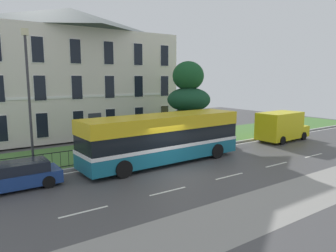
{
  "coord_description": "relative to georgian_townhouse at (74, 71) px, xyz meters",
  "views": [
    {
      "loc": [
        -9.82,
        -13.23,
        5.2
      ],
      "look_at": [
        1.74,
        3.66,
        2.05
      ],
      "focal_mm": 33.36,
      "sensor_mm": 36.0,
      "label": 1
    }
  ],
  "objects": [
    {
      "name": "iron_verge_railing",
      "position": [
        -0.0,
        -12.05,
        -5.26
      ],
      "size": [
        17.97,
        0.04,
        0.97
      ],
      "color": "black",
      "rests_on": "ground_plane"
    },
    {
      "name": "parked_hatchback_01",
      "position": [
        -7.33,
        -13.87,
        -5.27
      ],
      "size": [
        3.94,
        1.81,
        1.27
      ],
      "rotation": [
        0.0,
        0.0,
        3.15
      ],
      "color": "navy",
      "rests_on": "ground_plane"
    },
    {
      "name": "single_decker_bus",
      "position": [
        0.91,
        -13.97,
        -4.31
      ],
      "size": [
        10.58,
        3.0,
        2.98
      ],
      "rotation": [
        0.0,
        0.0,
        0.04
      ],
      "color": "#186680",
      "rests_on": "ground_plane"
    },
    {
      "name": "evergreen_tree",
      "position": [
        6.57,
        -9.36,
        -3.13
      ],
      "size": [
        4.32,
        4.32,
        6.47
      ],
      "color": "#423328",
      "rests_on": "ground_plane"
    },
    {
      "name": "litter_bin",
      "position": [
        -2.51,
        -11.49,
        -5.16
      ],
      "size": [
        0.49,
        0.49,
        1.21
      ],
      "color": "black",
      "rests_on": "ground_plane"
    },
    {
      "name": "white_panel_van",
      "position": [
        12.83,
        -13.8,
        -4.65
      ],
      "size": [
        5.05,
        2.44,
        2.41
      ],
      "rotation": [
        0.0,
        0.0,
        0.06
      ],
      "color": "yellow",
      "rests_on": "ground_plane"
    },
    {
      "name": "street_lamp_post",
      "position": [
        -6.07,
        -10.99,
        -1.4
      ],
      "size": [
        0.36,
        0.24,
        7.73
      ],
      "color": "#333338",
      "rests_on": "ground_plane"
    },
    {
      "name": "ground_plane",
      "position": [
        0.32,
        -15.26,
        -5.9
      ],
      "size": [
        60.0,
        56.0,
        0.18
      ],
      "color": "#454546"
    },
    {
      "name": "georgian_townhouse",
      "position": [
        0.0,
        0.0,
        0.0
      ],
      "size": [
        17.08,
        10.17,
        11.46
      ],
      "color": "silver",
      "rests_on": "ground_plane"
    }
  ]
}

